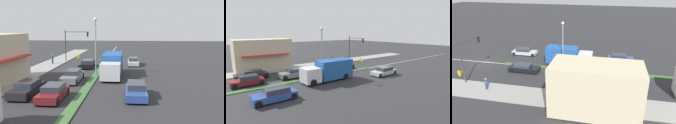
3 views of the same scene
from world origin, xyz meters
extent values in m
plane|color=#2B2B2D|center=(0.00, 18.00, 0.00)|extent=(160.00, 160.00, 0.00)
cube|color=gray|center=(9.00, 18.50, 0.06)|extent=(4.00, 73.00, 0.12)
cube|color=#3D6633|center=(0.00, 27.00, 0.05)|extent=(0.90, 46.00, 0.10)
cube|color=beige|center=(0.00, 0.00, 0.00)|extent=(0.16, 60.00, 0.01)
cube|color=red|center=(7.96, 19.77, 2.92)|extent=(0.70, 7.45, 0.20)
cylinder|color=#333338|center=(7.55, 1.95, 2.92)|extent=(0.18, 0.18, 5.60)
cylinder|color=#333338|center=(5.30, 1.95, 5.42)|extent=(4.50, 0.12, 0.12)
cube|color=black|center=(3.35, 1.95, 4.97)|extent=(0.28, 0.24, 0.84)
sphere|color=red|center=(3.35, 1.82, 5.24)|extent=(0.18, 0.18, 0.18)
sphere|color=gold|center=(3.35, 1.82, 4.97)|extent=(0.18, 0.18, 0.18)
sphere|color=green|center=(3.35, 1.82, 4.70)|extent=(0.18, 0.18, 0.18)
cylinder|color=gray|center=(0.00, 13.90, 3.60)|extent=(0.16, 0.16, 7.00)
sphere|color=silver|center=(0.00, 13.90, 7.25)|extent=(0.44, 0.44, 0.44)
cylinder|color=#282D42|center=(8.74, 5.85, 0.51)|extent=(0.26, 0.26, 0.79)
cylinder|color=#284C8C|center=(8.74, 5.85, 1.19)|extent=(0.34, 0.34, 0.57)
sphere|color=tan|center=(8.74, 5.85, 1.59)|extent=(0.22, 0.22, 0.22)
cube|color=yellow|center=(5.80, -0.33, 0.43)|extent=(0.45, 0.21, 0.84)
cube|color=yellow|center=(5.80, -0.01, 0.43)|extent=(0.45, 0.21, 0.84)
cube|color=silver|center=(-2.20, 17.13, 1.22)|extent=(2.28, 2.20, 1.90)
cube|color=#1E519E|center=(-2.20, 13.28, 1.57)|extent=(2.40, 5.10, 2.60)
cylinder|color=black|center=(-3.28, 17.33, 0.45)|extent=(0.28, 0.90, 0.90)
cylinder|color=black|center=(-1.12, 17.33, 0.45)|extent=(0.28, 0.90, 0.90)
cylinder|color=black|center=(-3.28, 12.03, 0.45)|extent=(0.28, 0.90, 0.90)
cylinder|color=black|center=(-1.12, 12.03, 0.45)|extent=(0.28, 0.90, 0.90)
cube|color=#284793|center=(-5.00, 22.77, 0.50)|extent=(1.82, 4.29, 0.63)
cube|color=#2D333D|center=(-5.00, 22.56, 1.08)|extent=(1.54, 2.36, 0.53)
cylinder|color=black|center=(-5.81, 24.47, 0.34)|extent=(0.22, 0.68, 0.68)
cylinder|color=black|center=(-4.19, 24.47, 0.34)|extent=(0.22, 0.68, 0.68)
cylinder|color=black|center=(-5.81, 21.07, 0.34)|extent=(0.22, 0.68, 0.68)
cylinder|color=black|center=(-4.19, 21.07, 0.34)|extent=(0.22, 0.68, 0.68)
cube|color=black|center=(2.20, 8.36, 0.48)|extent=(1.86, 4.60, 0.59)
cube|color=#2D333D|center=(2.20, 8.13, 0.98)|extent=(1.58, 2.53, 0.41)
cylinder|color=black|center=(1.37, 10.21, 0.35)|extent=(0.22, 0.69, 0.69)
cylinder|color=black|center=(3.03, 10.21, 0.35)|extent=(0.22, 0.69, 0.69)
cylinder|color=black|center=(1.37, 6.51, 0.35)|extent=(0.22, 0.69, 0.69)
cylinder|color=black|center=(3.03, 6.51, 0.35)|extent=(0.22, 0.69, 0.69)
cube|color=#B7BABF|center=(-5.00, 5.54, 0.45)|extent=(1.77, 4.46, 0.56)
cube|color=#2D333D|center=(-5.00, 5.31, 0.98)|extent=(1.51, 2.45, 0.51)
cylinder|color=black|center=(-5.79, 7.36, 0.31)|extent=(0.22, 0.62, 0.62)
cylinder|color=black|center=(-4.21, 7.36, 0.31)|extent=(0.22, 0.62, 0.62)
cylinder|color=black|center=(-5.79, 3.71, 0.31)|extent=(0.22, 0.62, 0.62)
cylinder|color=black|center=(-4.21, 3.71, 0.31)|extent=(0.22, 0.62, 0.62)
cube|color=slate|center=(2.20, 17.49, 0.53)|extent=(1.84, 4.45, 0.68)
cube|color=#2D333D|center=(2.20, 17.27, 1.12)|extent=(1.56, 2.45, 0.49)
cylinder|color=black|center=(1.38, 19.26, 0.35)|extent=(0.22, 0.70, 0.70)
cylinder|color=black|center=(3.02, 19.26, 0.35)|extent=(0.22, 0.70, 0.70)
cylinder|color=black|center=(1.38, 15.73, 0.35)|extent=(0.22, 0.70, 0.70)
cylinder|color=black|center=(3.02, 15.73, 0.35)|extent=(0.22, 0.70, 0.70)
cube|color=black|center=(5.00, 22.93, 0.52)|extent=(1.85, 4.40, 0.69)
cube|color=#2D333D|center=(5.00, 22.71, 1.10)|extent=(1.57, 2.42, 0.47)
cylinder|color=black|center=(4.17, 24.72, 0.32)|extent=(0.22, 0.64, 0.64)
cylinder|color=black|center=(5.83, 24.72, 0.32)|extent=(0.22, 0.64, 0.64)
cylinder|color=black|center=(4.17, 21.15, 0.32)|extent=(0.22, 0.64, 0.64)
cylinder|color=black|center=(5.83, 21.15, 0.32)|extent=(0.22, 0.64, 0.64)
cube|color=maroon|center=(2.20, 23.98, 0.49)|extent=(1.84, 3.92, 0.62)
cube|color=#2D333D|center=(2.20, 23.78, 1.06)|extent=(1.56, 2.16, 0.52)
cylinder|color=black|center=(1.38, 25.51, 0.33)|extent=(0.22, 0.66, 0.66)
cylinder|color=black|center=(3.02, 25.51, 0.33)|extent=(0.22, 0.66, 0.66)
cylinder|color=black|center=(1.38, 22.45, 0.33)|extent=(0.22, 0.66, 0.66)
cylinder|color=black|center=(3.02, 22.45, 0.33)|extent=(0.22, 0.66, 0.66)
camera|label=1|loc=(-4.37, 41.72, 6.21)|focal=35.00mm
camera|label=2|loc=(-22.16, 27.82, 7.01)|focal=28.00mm
camera|label=3|loc=(30.78, 20.88, 13.72)|focal=35.00mm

